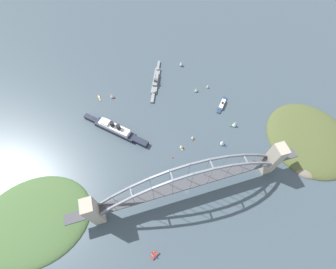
% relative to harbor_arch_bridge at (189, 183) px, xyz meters
% --- Properties ---
extents(ground_plane, '(1400.00, 1400.00, 0.00)m').
position_rel_harbor_arch_bridge_xyz_m(ground_plane, '(-0.00, -0.00, -31.24)').
color(ground_plane, '#3D4C56').
extents(harbor_arch_bridge, '(268.36, 14.81, 73.63)m').
position_rel_harbor_arch_bridge_xyz_m(harbor_arch_bridge, '(0.00, 0.00, 0.00)').
color(harbor_arch_bridge, '#ADA38E').
rests_on(harbor_arch_bridge, ground).
extents(headland_west_shore, '(129.10, 103.72, 17.63)m').
position_rel_harbor_arch_bridge_xyz_m(headland_west_shore, '(-178.92, 16.53, -31.24)').
color(headland_west_shore, '#476638').
rests_on(headland_west_shore, ground).
extents(headland_east_shore, '(111.50, 121.29, 21.98)m').
position_rel_harbor_arch_bridge_xyz_m(headland_east_shore, '(182.67, 19.01, -31.24)').
color(headland_east_shore, '#4C562D').
rests_on(headland_east_shore, ground).
extents(ocean_liner, '(78.76, 76.67, 20.61)m').
position_rel_harbor_arch_bridge_xyz_m(ocean_liner, '(-66.70, 108.65, -25.29)').
color(ocean_liner, '#1E2333').
rests_on(ocean_liner, ground).
extents(naval_cruiser, '(37.61, 82.56, 16.26)m').
position_rel_harbor_arch_bridge_xyz_m(naval_cruiser, '(10.43, 181.83, -28.61)').
color(naval_cruiser, gray).
rests_on(naval_cruiser, ground).
extents(harbor_ferry_steamer, '(25.37, 27.45, 7.62)m').
position_rel_harbor_arch_bridge_xyz_m(harbor_ferry_steamer, '(92.74, 108.30, -28.96)').
color(harbor_ferry_steamer, navy).
rests_on(harbor_ferry_steamer, ground).
extents(seaplane_taxiing_near_bridge, '(9.53, 7.72, 5.10)m').
position_rel_harbor_arch_bridge_xyz_m(seaplane_taxiing_near_bridge, '(-55.17, -54.99, -29.03)').
color(seaplane_taxiing_near_bridge, '#B7B7B2').
rests_on(seaplane_taxiing_near_bridge, ground).
extents(small_boat_0, '(6.41, 9.33, 9.83)m').
position_rel_harbor_arch_bridge_xyz_m(small_boat_0, '(-61.38, 170.25, -26.71)').
color(small_boat_0, '#B2231E').
rests_on(small_boat_0, ground).
extents(small_boat_1, '(5.14, 5.83, 7.45)m').
position_rel_harbor_arch_bridge_xyz_m(small_boat_1, '(85.03, 146.98, -27.68)').
color(small_boat_1, gold).
rests_on(small_boat_1, ground).
extents(small_boat_2, '(4.75, 6.63, 6.39)m').
position_rel_harbor_arch_bridge_xyz_m(small_boat_2, '(31.79, 67.22, -28.19)').
color(small_boat_2, brown).
rests_on(small_boat_2, ground).
extents(small_boat_3, '(3.31, 12.17, 1.97)m').
position_rel_harbor_arch_bridge_xyz_m(small_boat_3, '(-80.48, 174.64, -30.55)').
color(small_boat_3, gold).
rests_on(small_boat_3, ground).
extents(small_boat_4, '(7.39, 4.83, 8.56)m').
position_rel_harbor_arch_bridge_xyz_m(small_boat_4, '(64.91, 144.61, -27.30)').
color(small_boat_4, '#2D6B3D').
rests_on(small_boat_4, ground).
extents(small_boat_5, '(10.09, 6.53, 11.41)m').
position_rel_harbor_arch_bridge_xyz_m(small_boat_5, '(94.93, 69.78, -25.94)').
color(small_boat_5, '#2D6B3D').
rests_on(small_boat_5, ground).
extents(small_boat_6, '(6.26, 8.54, 9.92)m').
position_rel_harbor_arch_bridge_xyz_m(small_boat_6, '(60.66, 205.00, -26.55)').
color(small_boat_6, black).
rests_on(small_boat_6, ground).
extents(small_boat_7, '(7.64, 9.62, 11.25)m').
position_rel_harbor_arch_bridge_xyz_m(small_boat_7, '(66.77, 47.49, -26.01)').
color(small_boat_7, '#234C8C').
rests_on(small_boat_7, ground).
extents(small_boat_8, '(4.49, 8.07, 8.14)m').
position_rel_harbor_arch_bridge_xyz_m(small_boat_8, '(12.63, 58.06, -27.40)').
color(small_boat_8, gold).
rests_on(small_boat_8, ground).
extents(channel_marker_buoy, '(2.20, 2.20, 2.75)m').
position_rel_harbor_arch_bridge_xyz_m(channel_marker_buoy, '(-2.83, 47.64, -30.13)').
color(channel_marker_buoy, red).
rests_on(channel_marker_buoy, ground).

